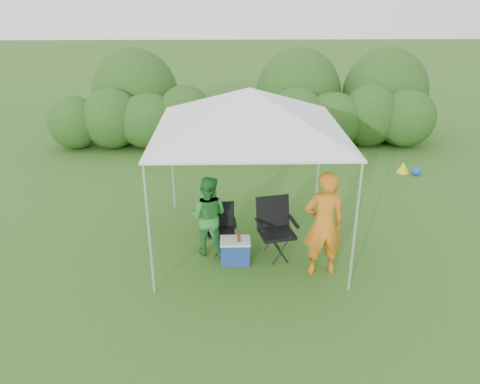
{
  "coord_description": "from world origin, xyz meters",
  "views": [
    {
      "loc": [
        -0.31,
        -6.97,
        4.33
      ],
      "look_at": [
        -0.15,
        0.4,
        1.05
      ],
      "focal_mm": 35.0,
      "sensor_mm": 36.0,
      "label": 1
    }
  ],
  "objects_px": {
    "man": "(324,224)",
    "cooler": "(235,251)",
    "canopy": "(249,110)",
    "chair_left": "(221,224)",
    "chair_right": "(275,224)",
    "woman": "(208,216)"
  },
  "relations": [
    {
      "from": "woman",
      "to": "man",
      "type": "bearing_deg",
      "value": 171.09
    },
    {
      "from": "chair_right",
      "to": "chair_left",
      "type": "bearing_deg",
      "value": 155.65
    },
    {
      "from": "chair_left",
      "to": "chair_right",
      "type": "bearing_deg",
      "value": -15.7
    },
    {
      "from": "chair_left",
      "to": "cooler",
      "type": "xyz_separation_m",
      "value": [
        0.24,
        -0.46,
        -0.27
      ]
    },
    {
      "from": "cooler",
      "to": "man",
      "type": "bearing_deg",
      "value": -13.72
    },
    {
      "from": "chair_left",
      "to": "man",
      "type": "bearing_deg",
      "value": -29.22
    },
    {
      "from": "chair_right",
      "to": "man",
      "type": "relative_size",
      "value": 0.58
    },
    {
      "from": "chair_right",
      "to": "woman",
      "type": "distance_m",
      "value": 1.16
    },
    {
      "from": "chair_right",
      "to": "cooler",
      "type": "distance_m",
      "value": 0.82
    },
    {
      "from": "canopy",
      "to": "cooler",
      "type": "bearing_deg",
      "value": -110.28
    },
    {
      "from": "chair_right",
      "to": "man",
      "type": "height_order",
      "value": "man"
    },
    {
      "from": "chair_right",
      "to": "woman",
      "type": "bearing_deg",
      "value": 164.13
    },
    {
      "from": "man",
      "to": "cooler",
      "type": "height_order",
      "value": "man"
    },
    {
      "from": "man",
      "to": "woman",
      "type": "distance_m",
      "value": 1.98
    },
    {
      "from": "canopy",
      "to": "chair_left",
      "type": "relative_size",
      "value": 3.66
    },
    {
      "from": "man",
      "to": "canopy",
      "type": "bearing_deg",
      "value": -44.85
    },
    {
      "from": "canopy",
      "to": "man",
      "type": "relative_size",
      "value": 1.75
    },
    {
      "from": "woman",
      "to": "cooler",
      "type": "height_order",
      "value": "woman"
    },
    {
      "from": "chair_right",
      "to": "chair_left",
      "type": "xyz_separation_m",
      "value": [
        -0.93,
        0.21,
        -0.11
      ]
    },
    {
      "from": "man",
      "to": "cooler",
      "type": "relative_size",
      "value": 3.52
    },
    {
      "from": "chair_right",
      "to": "man",
      "type": "xyz_separation_m",
      "value": [
        0.7,
        -0.59,
        0.3
      ]
    },
    {
      "from": "canopy",
      "to": "chair_right",
      "type": "xyz_separation_m",
      "value": [
        0.44,
        -0.41,
        -1.88
      ]
    }
  ]
}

